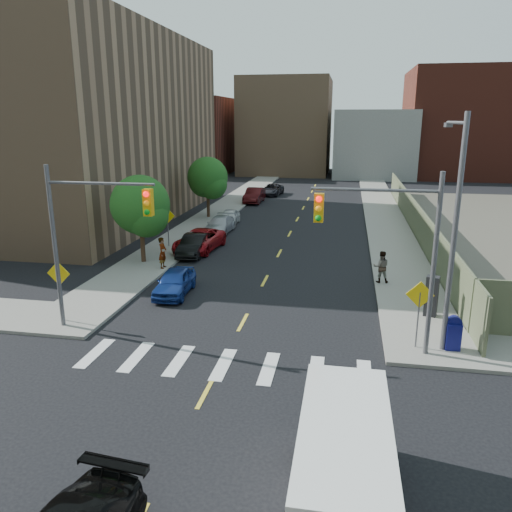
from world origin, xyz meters
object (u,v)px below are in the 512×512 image
at_px(cargo_van, 344,463).
at_px(payphone, 432,296).
at_px(parked_car_blue, 175,282).
at_px(mailbox, 453,333).
at_px(parked_car_red, 199,240).
at_px(parked_car_grey, 272,190).
at_px(parked_car_white, 229,217).
at_px(parked_car_black, 194,245).
at_px(parked_car_maroon, 254,195).
at_px(pedestrian_west, 163,253).
at_px(pedestrian_east, 381,267).
at_px(parked_car_silver, 220,225).

relative_size(cargo_van, payphone, 2.82).
relative_size(parked_car_blue, mailbox, 2.83).
bearing_deg(parked_car_red, parked_car_grey, 93.48).
height_order(parked_car_blue, parked_car_white, parked_car_blue).
relative_size(parked_car_black, parked_car_red, 0.81).
xyz_separation_m(parked_car_black, cargo_van, (10.00, -20.92, 0.57)).
xyz_separation_m(parked_car_maroon, mailbox, (14.05, -33.76, 0.03)).
bearing_deg(parked_car_maroon, cargo_van, -76.07).
height_order(parked_car_black, parked_car_white, parked_car_black).
relative_size(parked_car_red, pedestrian_west, 2.76).
relative_size(parked_car_white, payphone, 2.02).
height_order(cargo_van, pedestrian_west, cargo_van).
bearing_deg(parked_car_grey, mailbox, -66.31).
distance_m(parked_car_red, pedestrian_east, 12.94).
bearing_deg(parked_car_red, cargo_van, -59.97).
relative_size(pedestrian_west, pedestrian_east, 1.06).
xyz_separation_m(parked_car_grey, payphone, (12.73, -36.14, 0.43)).
xyz_separation_m(parked_car_blue, cargo_van, (8.70, -13.36, 0.60)).
height_order(parked_car_black, cargo_van, cargo_van).
bearing_deg(parked_car_white, pedestrian_east, -53.16).
xyz_separation_m(parked_car_silver, mailbox, (14.05, -18.80, 0.17)).
xyz_separation_m(parked_car_red, parked_car_grey, (1.01, 26.36, -0.07)).
relative_size(parked_car_blue, pedestrian_west, 2.08).
bearing_deg(parked_car_maroon, pedestrian_west, -91.07).
height_order(parked_car_silver, parked_car_maroon, parked_car_maroon).
xyz_separation_m(parked_car_blue, pedestrian_west, (-2.10, 3.90, 0.42)).
bearing_deg(pedestrian_west, parked_car_maroon, -0.77).
height_order(parked_car_silver, pedestrian_east, pedestrian_east).
bearing_deg(parked_car_grey, parked_car_white, -87.88).
xyz_separation_m(pedestrian_west, pedestrian_east, (12.60, -0.47, -0.06)).
relative_size(parked_car_black, parked_car_silver, 0.94).
height_order(parked_car_grey, cargo_van, cargo_van).
height_order(parked_car_blue, parked_car_grey, parked_car_blue).
bearing_deg(parked_car_maroon, parked_car_grey, 80.82).
bearing_deg(pedestrian_west, parked_car_black, -11.31).
xyz_separation_m(parked_car_maroon, cargo_van, (10.00, -42.66, 0.47)).
relative_size(parked_car_red, pedestrian_east, 2.93).
distance_m(parked_car_silver, parked_car_maroon, 14.96).
bearing_deg(parked_car_white, parked_car_red, -92.85).
relative_size(parked_car_blue, parked_car_grey, 0.84).
distance_m(parked_car_blue, cargo_van, 15.96).
distance_m(parked_car_blue, parked_car_silver, 14.40).
relative_size(parked_car_red, mailbox, 3.75).
height_order(parked_car_red, parked_car_maroon, parked_car_maroon).
bearing_deg(parked_car_black, parked_car_white, 88.46).
distance_m(parked_car_blue, parked_car_white, 17.70).
distance_m(parked_car_blue, payphone, 12.49).
relative_size(mailbox, payphone, 0.74).
distance_m(parked_car_red, cargo_van, 24.25).
height_order(cargo_van, payphone, cargo_van).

